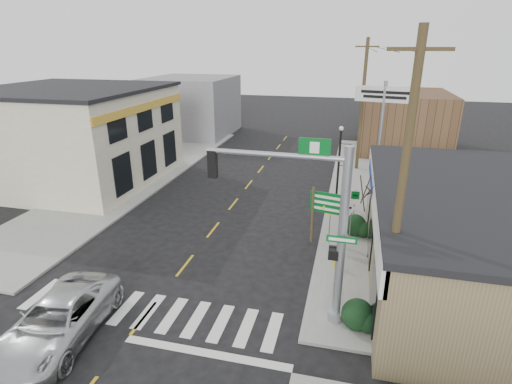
% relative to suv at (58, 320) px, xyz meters
% --- Properties ---
extents(ground, '(140.00, 140.00, 0.00)m').
position_rel_suv_xyz_m(ground, '(2.33, 1.70, -0.77)').
color(ground, black).
rests_on(ground, ground).
extents(sidewalk_right, '(6.00, 38.00, 0.13)m').
position_rel_suv_xyz_m(sidewalk_right, '(11.33, 14.70, -0.71)').
color(sidewalk_right, gray).
rests_on(sidewalk_right, ground).
extents(sidewalk_left, '(6.00, 38.00, 0.13)m').
position_rel_suv_xyz_m(sidewalk_left, '(-6.67, 14.70, -0.71)').
color(sidewalk_left, gray).
rests_on(sidewalk_left, ground).
extents(center_line, '(0.12, 56.00, 0.01)m').
position_rel_suv_xyz_m(center_line, '(2.33, 9.70, -0.77)').
color(center_line, gold).
rests_on(center_line, ground).
extents(crosswalk, '(11.00, 2.20, 0.01)m').
position_rel_suv_xyz_m(crosswalk, '(2.33, 2.10, -0.77)').
color(crosswalk, silver).
rests_on(crosswalk, ground).
extents(left_building, '(12.00, 12.00, 6.80)m').
position_rel_suv_xyz_m(left_building, '(-10.67, 15.70, 2.63)').
color(left_building, beige).
rests_on(left_building, ground).
extents(bldg_distant_right, '(8.00, 10.00, 5.60)m').
position_rel_suv_xyz_m(bldg_distant_right, '(14.33, 31.70, 2.03)').
color(bldg_distant_right, brown).
rests_on(bldg_distant_right, ground).
extents(bldg_distant_left, '(9.00, 10.00, 6.40)m').
position_rel_suv_xyz_m(bldg_distant_left, '(-8.67, 33.70, 2.43)').
color(bldg_distant_left, gray).
rests_on(bldg_distant_left, ground).
extents(suv, '(3.10, 5.78, 1.54)m').
position_rel_suv_xyz_m(suv, '(0.00, 0.00, 0.00)').
color(suv, '#B8BABD').
rests_on(suv, ground).
extents(traffic_signal_pole, '(5.46, 0.40, 6.91)m').
position_rel_suv_xyz_m(traffic_signal_pole, '(8.71, 3.22, 3.47)').
color(traffic_signal_pole, '#93949C').
rests_on(traffic_signal_pole, sidewalk_right).
extents(guide_sign, '(1.75, 0.14, 3.06)m').
position_rel_suv_xyz_m(guide_sign, '(8.63, 9.27, 1.32)').
color(guide_sign, '#4B3C23').
rests_on(guide_sign, sidewalk_right).
extents(fire_hydrant, '(0.22, 0.22, 0.68)m').
position_rel_suv_xyz_m(fire_hydrant, '(9.36, 6.99, -0.27)').
color(fire_hydrant, '#D3C800').
rests_on(fire_hydrant, sidewalk_right).
extents(ped_crossing_sign, '(0.97, 0.07, 2.49)m').
position_rel_suv_xyz_m(ped_crossing_sign, '(8.83, 9.41, 1.08)').
color(ped_crossing_sign, gray).
rests_on(ped_crossing_sign, sidewalk_right).
extents(lamp_post, '(0.68, 0.53, 5.23)m').
position_rel_suv_xyz_m(lamp_post, '(8.99, 14.31, 2.40)').
color(lamp_post, black).
rests_on(lamp_post, sidewalk_right).
extents(dance_center_sign, '(3.61, 0.23, 7.67)m').
position_rel_suv_xyz_m(dance_center_sign, '(11.33, 16.78, 5.05)').
color(dance_center_sign, gray).
rests_on(dance_center_sign, sidewalk_right).
extents(bare_tree, '(2.39, 2.39, 4.78)m').
position_rel_suv_xyz_m(bare_tree, '(10.87, 8.36, 3.12)').
color(bare_tree, black).
rests_on(bare_tree, sidewalk_right).
extents(shrub_front, '(1.19, 1.19, 0.89)m').
position_rel_suv_xyz_m(shrub_front, '(10.32, 3.06, -0.19)').
color(shrub_front, '#1A3416').
rests_on(shrub_front, sidewalk_right).
extents(shrub_back, '(1.24, 1.24, 0.93)m').
position_rel_suv_xyz_m(shrub_back, '(10.14, 10.90, -0.18)').
color(shrub_back, black).
rests_on(shrub_back, sidewalk_right).
extents(utility_pole_near, '(1.80, 0.27, 10.35)m').
position_rel_suv_xyz_m(utility_pole_near, '(11.21, 2.77, 4.66)').
color(utility_pole_near, '#3F261C').
rests_on(utility_pole_near, sidewalk_right).
extents(utility_pole_far, '(1.79, 0.27, 10.27)m').
position_rel_suv_xyz_m(utility_pole_far, '(10.15, 23.49, 4.63)').
color(utility_pole_far, '#493920').
rests_on(utility_pole_far, sidewalk_right).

